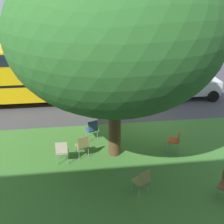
% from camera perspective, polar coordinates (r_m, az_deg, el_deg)
% --- Properties ---
extents(ground, '(80.00, 80.00, 0.00)m').
position_cam_1_polar(ground, '(12.18, 6.08, -1.84)').
color(ground, '#424247').
extents(grass_verge, '(48.00, 6.00, 0.01)m').
position_cam_1_polar(grass_verge, '(9.56, 10.28, -10.65)').
color(grass_verge, '#3D752D').
rests_on(grass_verge, ground).
extents(street_tree, '(6.47, 6.47, 6.71)m').
position_cam_1_polar(street_tree, '(8.20, 0.69, 16.64)').
color(street_tree, brown).
rests_on(street_tree, ground).
extents(chair_0, '(0.53, 0.53, 0.88)m').
position_cam_1_polar(chair_0, '(9.42, -6.47, -7.15)').
color(chair_0, olive).
rests_on(chair_0, ground).
extents(chair_1, '(0.53, 0.54, 0.88)m').
position_cam_1_polar(chair_1, '(10.42, -4.38, -3.58)').
color(chair_1, '#335184').
rests_on(chair_1, ground).
extents(chair_2, '(0.55, 0.56, 0.88)m').
position_cam_1_polar(chair_2, '(7.90, 6.66, -14.53)').
color(chair_2, olive).
rests_on(chair_2, ground).
extents(chair_4, '(0.43, 0.44, 0.88)m').
position_cam_1_polar(chair_4, '(9.24, -10.84, -8.20)').
color(chair_4, beige).
rests_on(chair_4, ground).
extents(chair_5, '(0.55, 0.54, 0.88)m').
position_cam_1_polar(chair_5, '(9.99, 13.74, -5.70)').
color(chair_5, '#C64C1E').
rests_on(chair_5, ground).
extents(parked_car, '(3.70, 1.92, 1.65)m').
position_cam_1_polar(parked_car, '(14.98, 15.44, 6.22)').
color(parked_car, silver).
rests_on(parked_car, ground).
extents(school_bus, '(10.40, 2.80, 2.88)m').
position_cam_1_polar(school_bus, '(14.14, -14.09, 9.17)').
color(school_bus, yellow).
rests_on(school_bus, ground).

